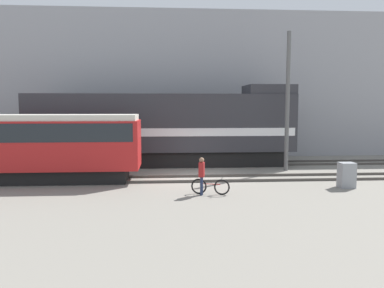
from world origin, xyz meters
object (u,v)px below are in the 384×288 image
freight_locomotive (165,128)px  bicycle (210,187)px  utility_pole_right (287,102)px  streetcar (32,144)px  signal_box (347,175)px  person (202,172)px

freight_locomotive → bicycle: size_ratio=10.10×
bicycle → utility_pole_right: bearing=47.9°
streetcar → bicycle: size_ratio=6.44×
bicycle → signal_box: signal_box is taller
streetcar → signal_box: streetcar is taller
bicycle → person: bearing=-172.2°
utility_pole_right → person: bearing=-133.9°
streetcar → bicycle: (8.71, -3.33, -1.62)m
signal_box → utility_pole_right: bearing=105.8°
freight_locomotive → signal_box: size_ratio=14.11×
utility_pole_right → signal_box: (1.37, -4.86, -3.51)m
streetcar → person: size_ratio=6.53×
streetcar → bicycle: bearing=-20.9°
freight_locomotive → bicycle: (2.03, -8.34, -2.09)m
streetcar → bicycle: streetcar is taller
bicycle → person: (-0.39, -0.05, 0.65)m
bicycle → signal_box: (6.64, 0.97, 0.25)m
freight_locomotive → streetcar: freight_locomotive is taller
freight_locomotive → utility_pole_right: bearing=-18.9°
bicycle → signal_box: size_ratio=1.40×
person → signal_box: person is taller
person → signal_box: size_ratio=1.38×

